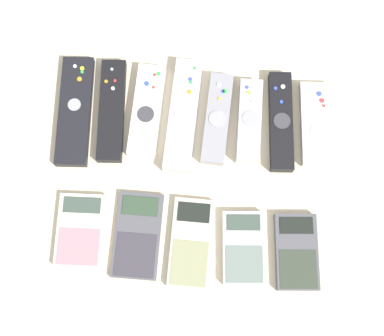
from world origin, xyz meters
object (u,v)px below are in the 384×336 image
(remote_7, at_px, (317,124))
(calculator_0, at_px, (81,230))
(remote_2, at_px, (147,110))
(calculator_4, at_px, (297,252))
(remote_3, at_px, (183,115))
(calculator_2, at_px, (191,243))
(remote_0, at_px, (75,111))
(calculator_3, at_px, (243,248))
(remote_5, at_px, (249,121))
(remote_6, at_px, (281,121))
(remote_1, at_px, (112,110))
(remote_4, at_px, (217,119))
(calculator_1, at_px, (138,235))

(remote_7, relative_size, calculator_0, 1.25)
(remote_2, xyz_separation_m, calculator_4, (0.28, -0.24, -0.00))
(remote_3, xyz_separation_m, calculator_4, (0.22, -0.24, -0.00))
(remote_7, xyz_separation_m, calculator_2, (-0.22, -0.24, -0.00))
(calculator_0, bearing_deg, remote_0, 97.99)
(remote_7, distance_m, calculator_3, 0.27)
(remote_5, xyz_separation_m, remote_6, (0.06, 0.00, -0.00))
(calculator_3, bearing_deg, remote_0, 140.91)
(remote_1, relative_size, remote_4, 1.14)
(remote_2, bearing_deg, remote_7, 1.28)
(remote_5, distance_m, calculator_1, 0.29)
(remote_0, xyz_separation_m, remote_6, (0.38, 0.01, 0.00))
(remote_1, height_order, calculator_0, remote_1)
(calculator_0, bearing_deg, remote_7, 27.14)
(remote_6, bearing_deg, remote_0, 177.62)
(remote_3, relative_size, calculator_1, 1.44)
(remote_1, xyz_separation_m, remote_6, (0.31, 0.00, 0.00))
(calculator_4, bearing_deg, remote_0, 147.09)
(calculator_0, xyz_separation_m, calculator_2, (0.20, -0.01, 0.00))
(remote_0, xyz_separation_m, calculator_3, (0.32, -0.23, -0.00))
(calculator_3, bearing_deg, calculator_1, 173.60)
(calculator_2, bearing_deg, calculator_0, 178.58)
(remote_4, height_order, remote_5, remote_5)
(remote_2, height_order, remote_4, remote_4)
(remote_3, bearing_deg, remote_1, -177.76)
(remote_5, distance_m, calculator_3, 0.23)
(remote_1, relative_size, remote_3, 0.91)
(calculator_1, relative_size, calculator_2, 0.97)
(remote_3, height_order, remote_5, remote_5)
(calculator_0, distance_m, calculator_3, 0.29)
(calculator_2, height_order, calculator_3, calculator_3)
(remote_7, bearing_deg, calculator_0, -154.13)
(calculator_1, height_order, calculator_4, calculator_4)
(calculator_0, bearing_deg, calculator_3, -3.74)
(remote_6, height_order, calculator_1, remote_6)
(remote_5, bearing_deg, remote_1, 179.01)
(remote_1, bearing_deg, calculator_0, -101.02)
(calculator_1, height_order, calculator_2, calculator_2)
(remote_7, xyz_separation_m, calculator_1, (-0.31, -0.23, -0.00))
(remote_5, bearing_deg, remote_4, 178.23)
(remote_4, relative_size, calculator_1, 1.15)
(calculator_0, xyz_separation_m, calculator_3, (0.29, -0.01, 0.00))
(remote_0, bearing_deg, remote_6, -2.04)
(remote_3, xyz_separation_m, calculator_1, (-0.06, -0.23, -0.01))
(remote_0, bearing_deg, calculator_1, -60.94)
(remote_4, bearing_deg, calculator_3, -72.67)
(remote_0, relative_size, calculator_0, 1.64)
(remote_6, relative_size, remote_7, 1.16)
(remote_2, distance_m, remote_3, 0.07)
(remote_1, bearing_deg, calculator_4, -37.40)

